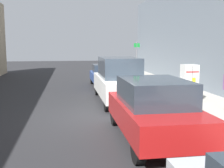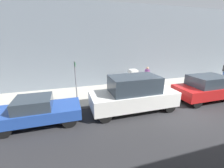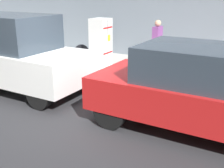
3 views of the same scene
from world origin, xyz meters
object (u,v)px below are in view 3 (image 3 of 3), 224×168
at_px(discarded_refrigerator, 101,43).
at_px(parked_suv_red, 202,88).
at_px(parked_van_white, 8,52).
at_px(pedestrian_standing_near, 157,40).
at_px(trash_bag, 82,52).

xyz_separation_m(discarded_refrigerator, parked_suv_red, (3.00, 4.29, -0.10)).
xyz_separation_m(discarded_refrigerator, parked_van_white, (3.00, -1.31, 0.06)).
bearing_deg(parked_van_white, discarded_refrigerator, 156.44).
bearing_deg(discarded_refrigerator, parked_suv_red, 54.98).
distance_m(pedestrian_standing_near, parked_suv_red, 4.64).
height_order(discarded_refrigerator, parked_suv_red, discarded_refrigerator).
relative_size(pedestrian_standing_near, parked_suv_red, 0.37).
bearing_deg(discarded_refrigerator, parked_van_white, -23.56).
height_order(trash_bag, parked_van_white, parked_van_white).
relative_size(parked_van_white, parked_suv_red, 1.15).
relative_size(discarded_refrigerator, pedestrian_standing_near, 1.03).
bearing_deg(pedestrian_standing_near, parked_van_white, -46.24).
bearing_deg(parked_van_white, parked_suv_red, 90.00).
height_order(parked_van_white, parked_suv_red, parked_van_white).
bearing_deg(trash_bag, discarded_refrigerator, 69.90).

